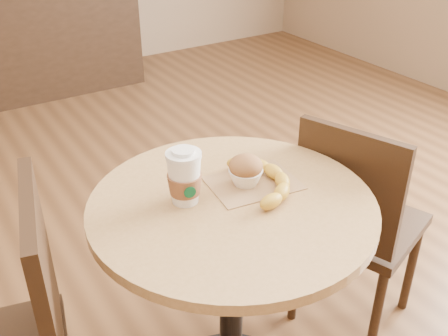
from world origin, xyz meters
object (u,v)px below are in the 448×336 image
at_px(coffee_cup, 184,179).
at_px(muffin, 246,170).
at_px(cafe_table, 232,259).
at_px(banana, 262,178).
at_px(chair_right, 356,221).

bearing_deg(coffee_cup, muffin, 6.89).
height_order(cafe_table, coffee_cup, coffee_cup).
distance_m(coffee_cup, banana, 0.23).
distance_m(coffee_cup, muffin, 0.18).
height_order(chair_right, muffin, chair_right).
height_order(chair_right, coffee_cup, coffee_cup).
height_order(chair_right, banana, chair_right).
bearing_deg(chair_right, coffee_cup, 67.02).
distance_m(chair_right, muffin, 0.55).
distance_m(muffin, banana, 0.05).
bearing_deg(chair_right, banana, 71.43).
bearing_deg(banana, coffee_cup, -175.06).
bearing_deg(banana, muffin, 156.62).
xyz_separation_m(cafe_table, banana, (0.11, 0.02, 0.22)).
distance_m(cafe_table, chair_right, 0.53).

